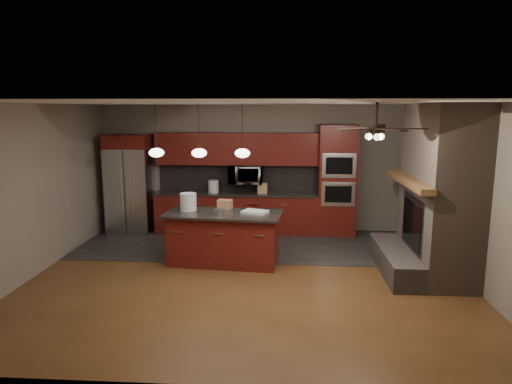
# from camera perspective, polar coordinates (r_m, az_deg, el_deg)

# --- Properties ---
(ground) EXTENTS (7.00, 7.00, 0.00)m
(ground) POSITION_cam_1_polar(r_m,az_deg,el_deg) (7.60, -0.99, -10.53)
(ground) COLOR brown
(ground) RESTS_ON ground
(ceiling) EXTENTS (7.00, 6.00, 0.02)m
(ceiling) POSITION_cam_1_polar(r_m,az_deg,el_deg) (7.10, -1.06, 11.08)
(ceiling) COLOR white
(ceiling) RESTS_ON back_wall
(back_wall) EXTENTS (7.00, 0.02, 2.80)m
(back_wall) POSITION_cam_1_polar(r_m,az_deg,el_deg) (10.18, 0.37, 2.97)
(back_wall) COLOR slate
(back_wall) RESTS_ON ground
(right_wall) EXTENTS (0.02, 6.00, 2.80)m
(right_wall) POSITION_cam_1_polar(r_m,az_deg,el_deg) (7.76, 25.67, -0.39)
(right_wall) COLOR slate
(right_wall) RESTS_ON ground
(left_wall) EXTENTS (0.02, 6.00, 2.80)m
(left_wall) POSITION_cam_1_polar(r_m,az_deg,el_deg) (8.28, -25.94, 0.20)
(left_wall) COLOR slate
(left_wall) RESTS_ON ground
(slate_tile_patch) EXTENTS (7.00, 2.40, 0.01)m
(slate_tile_patch) POSITION_cam_1_polar(r_m,az_deg,el_deg) (9.30, -0.08, -6.55)
(slate_tile_patch) COLOR #2C2A27
(slate_tile_patch) RESTS_ON ground
(fireplace_column) EXTENTS (1.30, 2.10, 2.80)m
(fireplace_column) POSITION_cam_1_polar(r_m,az_deg,el_deg) (7.99, 21.49, -0.55)
(fireplace_column) COLOR #6B594C
(fireplace_column) RESTS_ON ground
(back_cabinetry) EXTENTS (3.59, 0.64, 2.20)m
(back_cabinetry) POSITION_cam_1_polar(r_m,az_deg,el_deg) (10.04, -2.42, -0.06)
(back_cabinetry) COLOR #5A1B10
(back_cabinetry) RESTS_ON ground
(oven_tower) EXTENTS (0.80, 0.63, 2.38)m
(oven_tower) POSITION_cam_1_polar(r_m,az_deg,el_deg) (9.95, 10.09, 1.43)
(oven_tower) COLOR #5A1B10
(oven_tower) RESTS_ON ground
(microwave) EXTENTS (0.73, 0.41, 0.50)m
(microwave) POSITION_cam_1_polar(r_m,az_deg,el_deg) (9.97, -1.29, 2.23)
(microwave) COLOR silver
(microwave) RESTS_ON back_cabinetry
(refrigerator) EXTENTS (0.93, 0.75, 2.17)m
(refrigerator) POSITION_cam_1_polar(r_m,az_deg,el_deg) (10.41, -15.49, 0.99)
(refrigerator) COLOR silver
(refrigerator) RESTS_ON ground
(kitchen_island) EXTENTS (2.11, 1.11, 0.92)m
(kitchen_island) POSITION_cam_1_polar(r_m,az_deg,el_deg) (8.11, -4.07, -5.73)
(kitchen_island) COLOR #5A1B10
(kitchen_island) RESTS_ON ground
(white_bucket) EXTENTS (0.35, 0.35, 0.31)m
(white_bucket) POSITION_cam_1_polar(r_m,az_deg,el_deg) (8.21, -8.47, -1.24)
(white_bucket) COLOR silver
(white_bucket) RESTS_ON kitchen_island
(paint_can) EXTENTS (0.17, 0.17, 0.10)m
(paint_can) POSITION_cam_1_polar(r_m,az_deg,el_deg) (7.81, -4.68, -2.53)
(paint_can) COLOR #B1B0B5
(paint_can) RESTS_ON kitchen_island
(paint_tray) EXTENTS (0.51, 0.44, 0.04)m
(paint_tray) POSITION_cam_1_polar(r_m,az_deg,el_deg) (7.96, -0.13, -2.49)
(paint_tray) COLOR silver
(paint_tray) RESTS_ON kitchen_island
(cardboard_box) EXTENTS (0.28, 0.22, 0.16)m
(cardboard_box) POSITION_cam_1_polar(r_m,az_deg,el_deg) (8.32, -3.91, -1.53)
(cardboard_box) COLOR #9D6E51
(cardboard_box) RESTS_ON kitchen_island
(counter_bucket) EXTENTS (0.30, 0.30, 0.26)m
(counter_bucket) POSITION_cam_1_polar(r_m,az_deg,el_deg) (10.04, -5.35, 0.70)
(counter_bucket) COLOR silver
(counter_bucket) RESTS_ON back_cabinetry
(counter_box) EXTENTS (0.23, 0.19, 0.23)m
(counter_box) POSITION_cam_1_polar(r_m,az_deg,el_deg) (9.89, 0.76, 0.49)
(counter_box) COLOR tan
(counter_box) RESTS_ON back_cabinetry
(pendant_left) EXTENTS (0.26, 0.26, 0.92)m
(pendant_left) POSITION_cam_1_polar(r_m,az_deg,el_deg) (8.13, -12.34, 4.86)
(pendant_left) COLOR black
(pendant_left) RESTS_ON ceiling
(pendant_center) EXTENTS (0.26, 0.26, 0.92)m
(pendant_center) POSITION_cam_1_polar(r_m,az_deg,el_deg) (7.95, -7.12, 4.90)
(pendant_center) COLOR black
(pendant_center) RESTS_ON ceiling
(pendant_right) EXTENTS (0.26, 0.26, 0.92)m
(pendant_right) POSITION_cam_1_polar(r_m,az_deg,el_deg) (7.85, -1.71, 4.91)
(pendant_right) COLOR black
(pendant_right) RESTS_ON ceiling
(ceiling_fan) EXTENTS (1.27, 1.33, 0.41)m
(ceiling_fan) POSITION_cam_1_polar(r_m,az_deg,el_deg) (6.40, 14.76, 7.75)
(ceiling_fan) COLOR black
(ceiling_fan) RESTS_ON ceiling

